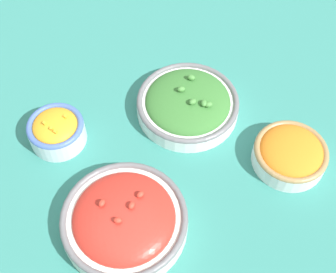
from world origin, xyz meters
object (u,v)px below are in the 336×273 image
at_px(bowl_broccoli, 188,103).
at_px(bowl_carrots, 290,153).
at_px(bowl_squash, 56,130).
at_px(bowl_cherry_tomatoes, 124,220).

xyz_separation_m(bowl_broccoli, bowl_carrots, (-0.11, 0.20, 0.00)).
xyz_separation_m(bowl_broccoli, bowl_squash, (0.26, -0.07, 0.01)).
relative_size(bowl_broccoli, bowl_carrots, 1.49).
bearing_deg(bowl_broccoli, bowl_carrots, 117.78).
height_order(bowl_carrots, bowl_squash, bowl_squash).
bearing_deg(bowl_squash, bowl_cherry_tomatoes, 97.35).
bearing_deg(bowl_cherry_tomatoes, bowl_carrots, 174.12).
height_order(bowl_broccoli, bowl_cherry_tomatoes, bowl_cherry_tomatoes).
height_order(bowl_broccoli, bowl_carrots, bowl_broccoli).
bearing_deg(bowl_cherry_tomatoes, bowl_broccoli, -143.99).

